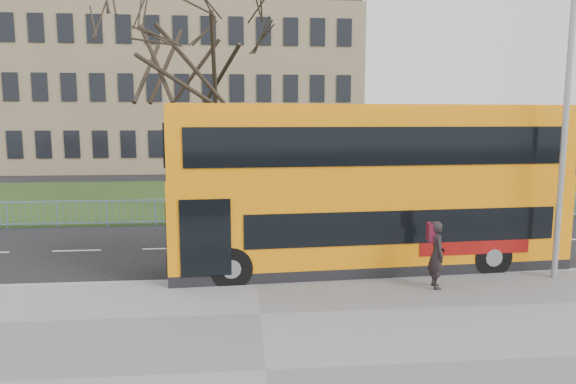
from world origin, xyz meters
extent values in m
plane|color=black|center=(0.00, 0.00, 0.00)|extent=(120.00, 120.00, 0.00)
cube|color=slate|center=(0.00, -6.75, 0.06)|extent=(80.00, 10.50, 0.12)
cube|color=gray|center=(0.00, -1.55, 0.07)|extent=(80.00, 0.20, 0.14)
cube|color=#1E3613|center=(0.00, 14.30, 0.04)|extent=(80.00, 15.40, 0.08)
cube|color=#8D7559|center=(-5.00, 35.00, 7.00)|extent=(30.00, 15.00, 14.00)
cube|color=orange|center=(3.32, -0.50, 1.45)|extent=(11.52, 3.38, 2.11)
cube|color=orange|center=(3.32, -0.50, 2.69)|extent=(11.52, 3.38, 0.36)
cube|color=orange|center=(3.32, -0.50, 3.82)|extent=(11.46, 3.32, 1.90)
cube|color=black|center=(4.05, -1.82, 1.53)|extent=(8.77, 0.56, 0.92)
cube|color=black|center=(3.40, -1.84, 3.73)|extent=(10.45, 0.66, 1.03)
cylinder|color=black|center=(-0.67, -1.96, 0.56)|extent=(1.14, 0.37, 1.13)
cylinder|color=black|center=(6.69, -1.53, 0.56)|extent=(1.14, 0.37, 1.13)
imported|color=black|center=(4.59, -2.73, 0.99)|extent=(0.48, 0.68, 1.75)
cylinder|color=#96999E|center=(8.17, -2.19, 4.08)|extent=(0.16, 0.16, 7.93)
camera|label=1|loc=(-0.40, -15.12, 4.41)|focal=32.00mm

